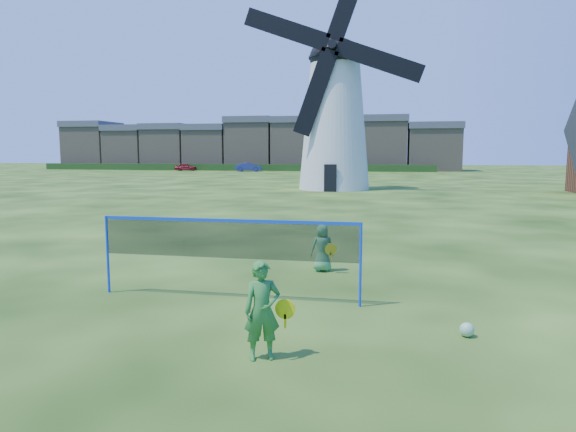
% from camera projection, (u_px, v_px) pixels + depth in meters
% --- Properties ---
extents(ground, '(220.00, 220.00, 0.00)m').
position_uv_depth(ground, '(273.00, 293.00, 10.21)').
color(ground, black).
rests_on(ground, ground).
extents(windmill, '(12.76, 5.32, 16.66)m').
position_uv_depth(windmill, '(335.00, 115.00, 38.32)').
color(windmill, silver).
rests_on(windmill, ground).
extents(badminton_net, '(5.05, 0.05, 1.55)m').
position_uv_depth(badminton_net, '(228.00, 240.00, 9.68)').
color(badminton_net, blue).
rests_on(badminton_net, ground).
extents(player_girl, '(0.71, 0.48, 1.35)m').
position_uv_depth(player_girl, '(262.00, 311.00, 6.89)').
color(player_girl, '#317C32').
rests_on(player_girl, ground).
extents(player_boy, '(0.67, 0.50, 1.12)m').
position_uv_depth(player_boy, '(323.00, 248.00, 12.05)').
color(player_boy, '#4EA359').
rests_on(player_boy, ground).
extents(play_ball, '(0.22, 0.22, 0.22)m').
position_uv_depth(play_ball, '(467.00, 330.00, 7.80)').
color(play_ball, green).
rests_on(play_ball, ground).
extents(terraced_houses, '(65.06, 8.40, 8.39)m').
position_uv_depth(terraced_houses, '(254.00, 145.00, 83.52)').
color(terraced_houses, '#8D785E').
rests_on(terraced_houses, ground).
extents(hedge, '(62.00, 0.80, 1.00)m').
position_uv_depth(hedge, '(228.00, 167.00, 78.60)').
color(hedge, '#193814').
rests_on(hedge, ground).
extents(car_left, '(3.46, 1.77, 1.13)m').
position_uv_depth(car_left, '(186.00, 167.00, 77.90)').
color(car_left, maroon).
rests_on(car_left, ground).
extents(car_right, '(3.98, 1.78, 1.27)m').
position_uv_depth(car_right, '(249.00, 167.00, 74.71)').
color(car_right, navy).
rests_on(car_right, ground).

